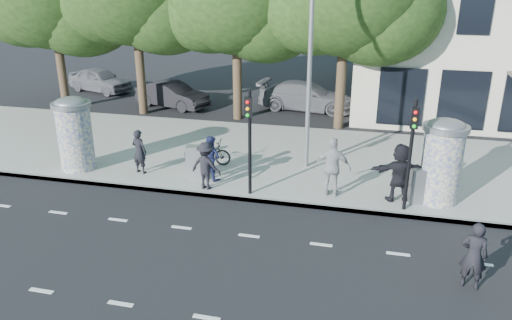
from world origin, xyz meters
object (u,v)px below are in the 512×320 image
(cabinet_right, at_px, (419,186))
(car_left, at_px, (100,80))
(traffic_pole_far, at_px, (411,144))
(car_right, at_px, (306,96))
(traffic_pole_near, at_px, (249,132))
(ped_e, at_px, (333,167))
(cabinet_left, at_px, (194,162))
(ped_d, at_px, (206,166))
(ad_column_right, at_px, (442,159))
(street_lamp, at_px, (310,38))
(ped_f, at_px, (400,173))
(man_road, at_px, (474,255))
(bicycle, at_px, (207,152))
(ped_b, at_px, (139,151))
(ad_column_left, at_px, (75,132))
(ped_a, at_px, (84,145))
(ped_c, at_px, (211,158))
(car_mid, at_px, (172,95))

(cabinet_right, relative_size, car_left, 0.26)
(traffic_pole_far, distance_m, car_right, 12.41)
(traffic_pole_near, bearing_deg, ped_e, 11.31)
(cabinet_left, height_order, car_left, car_left)
(ped_d, bearing_deg, ad_column_right, -164.82)
(street_lamp, xyz_separation_m, ped_f, (3.20, -2.19, -3.71))
(man_road, bearing_deg, bicycle, -25.30)
(ped_b, bearing_deg, man_road, 170.84)
(car_left, height_order, car_right, car_right)
(ad_column_left, relative_size, ped_a, 1.69)
(traffic_pole_far, height_order, ped_e, traffic_pole_far)
(ped_a, xyz_separation_m, cabinet_right, (11.71, -0.41, -0.23))
(traffic_pole_near, relative_size, cabinet_left, 2.98)
(ped_c, bearing_deg, ad_column_right, -155.95)
(ped_f, height_order, bicycle, ped_f)
(ped_c, xyz_separation_m, bicycle, (-0.59, 1.33, -0.30))
(ped_b, relative_size, ped_e, 0.82)
(ad_column_right, bearing_deg, cabinet_right, -154.57)
(cabinet_right, xyz_separation_m, car_mid, (-12.12, 9.60, -0.03))
(ad_column_right, distance_m, man_road, 4.45)
(man_road, xyz_separation_m, car_mid, (-13.08, 13.69, -0.15))
(traffic_pole_near, height_order, car_mid, traffic_pole_near)
(traffic_pole_far, bearing_deg, cabinet_right, 57.17)
(ped_c, relative_size, car_mid, 0.38)
(ad_column_right, bearing_deg, man_road, -85.33)
(ped_c, height_order, car_right, ped_c)
(traffic_pole_near, height_order, ped_f, traffic_pole_near)
(ad_column_left, bearing_deg, man_road, -18.13)
(ped_d, height_order, cabinet_left, ped_d)
(ad_column_right, bearing_deg, car_mid, 143.78)
(traffic_pole_near, relative_size, ped_f, 1.83)
(traffic_pole_near, xyz_separation_m, cabinet_left, (-2.20, 0.92, -1.51))
(street_lamp, height_order, ped_c, street_lamp)
(ped_b, distance_m, car_mid, 9.75)
(man_road, bearing_deg, ped_d, -16.04)
(ad_column_left, distance_m, traffic_pole_near, 6.67)
(cabinet_right, bearing_deg, traffic_pole_near, 172.52)
(ped_c, height_order, ped_d, ped_d)
(ped_a, xyz_separation_m, bicycle, (4.31, 1.21, -0.31))
(traffic_pole_near, bearing_deg, ped_d, 175.74)
(ped_c, relative_size, cabinet_right, 1.40)
(ped_e, bearing_deg, cabinet_left, -2.89)
(traffic_pole_far, relative_size, bicycle, 1.89)
(traffic_pole_near, height_order, cabinet_left, traffic_pole_near)
(ped_a, height_order, cabinet_left, ped_a)
(ad_column_left, height_order, ped_a, ad_column_left)
(cabinet_left, bearing_deg, traffic_pole_far, -16.63)
(ped_b, height_order, car_mid, ped_b)
(cabinet_right, bearing_deg, ped_d, 170.06)
(ad_column_left, bearing_deg, traffic_pole_near, -6.11)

